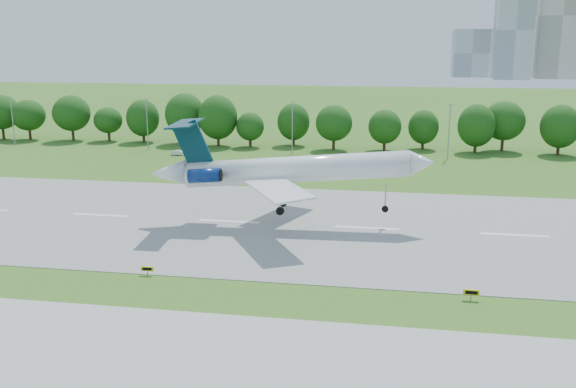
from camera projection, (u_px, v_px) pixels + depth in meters
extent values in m
plane|color=#305E18|center=(355.00, 297.00, 66.38)|extent=(600.00, 600.00, 0.00)
cube|color=gray|center=(367.00, 228.00, 90.32)|extent=(400.00, 45.00, 0.08)
cube|color=#ADADA8|center=(339.00, 388.00, 49.13)|extent=(400.00, 23.00, 0.08)
cylinder|color=#382314|center=(2.00, 132.00, 170.36)|extent=(0.70, 0.70, 3.60)
sphere|color=#12380E|center=(0.00, 115.00, 169.32)|extent=(8.40, 8.40, 8.40)
cylinder|color=#382314|center=(144.00, 136.00, 163.85)|extent=(0.70, 0.70, 3.60)
sphere|color=#12380E|center=(143.00, 119.00, 162.80)|extent=(8.40, 8.40, 8.40)
cylinder|color=#382314|center=(299.00, 140.00, 157.33)|extent=(0.70, 0.70, 3.60)
sphere|color=#12380E|center=(299.00, 122.00, 156.29)|extent=(8.40, 8.40, 8.40)
cylinder|color=#382314|center=(467.00, 144.00, 150.81)|extent=(0.70, 0.70, 3.60)
sphere|color=#12380E|center=(468.00, 126.00, 149.77)|extent=(8.40, 8.40, 8.40)
cylinder|color=gray|center=(13.00, 122.00, 158.16)|extent=(0.24, 0.24, 12.00)
cube|color=gray|center=(10.00, 97.00, 156.71)|extent=(0.90, 0.25, 0.18)
cylinder|color=gray|center=(147.00, 125.00, 152.46)|extent=(0.24, 0.24, 12.00)
cube|color=gray|center=(146.00, 99.00, 151.01)|extent=(0.90, 0.25, 0.18)
cylinder|color=gray|center=(292.00, 128.00, 146.75)|extent=(0.24, 0.24, 12.00)
cube|color=gray|center=(292.00, 102.00, 145.31)|extent=(0.90, 0.25, 0.18)
cylinder|color=gray|center=(449.00, 132.00, 141.05)|extent=(0.24, 0.24, 12.00)
cube|color=gray|center=(451.00, 104.00, 139.61)|extent=(0.90, 0.25, 0.18)
cube|color=#B2B2B7|center=(513.00, 30.00, 410.76)|extent=(22.00, 22.00, 62.00)
cube|color=beige|center=(558.00, 16.00, 418.11)|extent=(26.00, 26.00, 80.00)
cube|color=#B2B2B7|center=(471.00, 53.00, 442.01)|extent=(24.00, 24.00, 32.00)
cylinder|color=white|center=(296.00, 169.00, 90.03)|extent=(31.77, 6.27, 5.87)
cone|color=white|center=(422.00, 163.00, 88.31)|extent=(3.89, 3.95, 3.89)
cone|color=white|center=(170.00, 173.00, 91.75)|extent=(5.56, 4.09, 4.01)
cube|color=white|center=(278.00, 189.00, 83.38)|extent=(11.30, 14.41, 0.63)
cube|color=white|center=(287.00, 167.00, 97.56)|extent=(9.62, 14.58, 0.63)
cube|color=#052B39|center=(193.00, 145.00, 90.46)|extent=(5.68, 0.99, 7.16)
cube|color=#052B39|center=(185.00, 124.00, 89.85)|extent=(4.17, 10.19, 0.47)
cylinder|color=navy|center=(204.00, 176.00, 88.58)|extent=(4.67, 2.36, 2.29)
cylinder|color=navy|center=(212.00, 168.00, 93.84)|extent=(4.67, 2.36, 2.29)
cylinder|color=gray|center=(385.00, 196.00, 89.86)|extent=(0.21, 0.21, 3.66)
cylinder|color=black|center=(385.00, 209.00, 90.30)|extent=(0.96, 0.39, 0.94)
cylinder|color=gray|center=(280.00, 198.00, 88.85)|extent=(0.25, 0.25, 3.66)
cylinder|color=black|center=(280.00, 211.00, 89.28)|extent=(1.19, 0.56, 1.15)
cylinder|color=gray|center=(283.00, 191.00, 93.30)|extent=(0.25, 0.25, 3.66)
cylinder|color=black|center=(283.00, 203.00, 93.74)|extent=(1.19, 0.56, 1.15)
cube|color=gray|center=(148.00, 273.00, 72.49)|extent=(0.10, 0.10, 0.64)
cube|color=yellow|center=(147.00, 269.00, 72.38)|extent=(1.47, 0.24, 0.50)
cube|color=black|center=(147.00, 269.00, 72.28)|extent=(1.09, 0.08, 0.32)
cube|color=gray|center=(471.00, 297.00, 65.57)|extent=(0.11, 0.11, 0.72)
cube|color=yellow|center=(471.00, 292.00, 65.45)|extent=(1.64, 0.26, 0.56)
cube|color=black|center=(471.00, 293.00, 65.34)|extent=(1.23, 0.08, 0.36)
imported|color=silver|center=(179.00, 153.00, 146.45)|extent=(3.71, 1.63, 1.18)
imported|color=silver|center=(322.00, 159.00, 139.27)|extent=(3.47, 2.09, 1.10)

